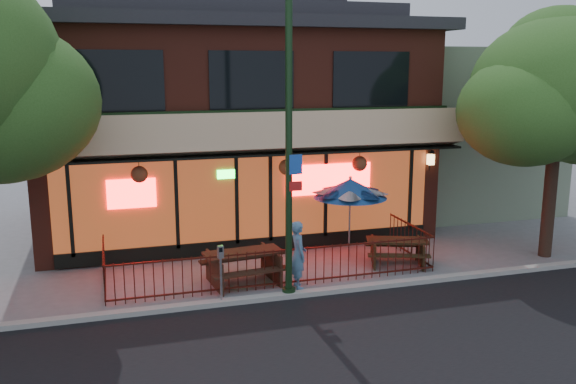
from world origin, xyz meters
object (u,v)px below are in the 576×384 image
object	(u,v)px
street_tree_right	(559,82)
parking_meter_near	(221,265)
street_light	(289,166)
patio_umbrella	(350,188)
pedestrian	(298,255)
picnic_table_right	(397,248)
picnic_table_left	(243,262)

from	to	relation	value
street_tree_right	parking_meter_near	world-z (taller)	street_tree_right
parking_meter_near	street_tree_right	bearing A→B (deg)	6.28
street_light	patio_umbrella	size ratio (longest dim) A/B	2.96
street_tree_right	pedestrian	size ratio (longest dim) A/B	4.15
street_light	picnic_table_right	xyz separation A→B (m)	(3.54, 1.44, -2.68)
patio_umbrella	pedestrian	size ratio (longest dim) A/B	1.40
street_light	parking_meter_near	size ratio (longest dim) A/B	4.95
patio_umbrella	pedestrian	world-z (taller)	patio_umbrella
street_light	pedestrian	xyz separation A→B (m)	(0.39, 0.50, -2.30)
picnic_table_left	parking_meter_near	distance (m)	1.54
picnic_table_right	patio_umbrella	world-z (taller)	patio_umbrella
street_tree_right	picnic_table_right	size ratio (longest dim) A/B	3.52
picnic_table_left	pedestrian	xyz separation A→B (m)	(1.23, -0.67, 0.30)
street_tree_right	parking_meter_near	size ratio (longest dim) A/B	4.96
street_light	pedestrian	world-z (taller)	street_light
patio_umbrella	parking_meter_near	xyz separation A→B (m)	(-4.15, -2.48, -1.06)
picnic_table_left	patio_umbrella	xyz separation A→B (m)	(3.36, 1.22, 1.48)
street_tree_right	parking_meter_near	xyz separation A→B (m)	(-9.68, -1.07, -4.00)
street_tree_right	picnic_table_right	distance (m)	6.37
street_light	pedestrian	distance (m)	2.39
pedestrian	parking_meter_near	world-z (taller)	pedestrian
street_tree_right	patio_umbrella	xyz separation A→B (m)	(-5.53, 1.41, -2.94)
street_tree_right	picnic_table_right	bearing A→B (deg)	174.33
picnic_table_right	patio_umbrella	xyz separation A→B (m)	(-1.03, 0.96, 1.55)
street_light	picnic_table_left	xyz separation A→B (m)	(-0.84, 1.17, -2.60)
pedestrian	street_light	bearing A→B (deg)	143.68
picnic_table_right	street_tree_right	bearing A→B (deg)	-5.67
patio_umbrella	picnic_table_right	bearing A→B (deg)	-43.05
picnic_table_right	parking_meter_near	size ratio (longest dim) A/B	1.41
street_light	pedestrian	size ratio (longest dim) A/B	4.14
parking_meter_near	patio_umbrella	bearing A→B (deg)	30.80
picnic_table_right	pedestrian	distance (m)	3.31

